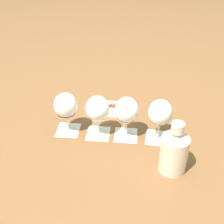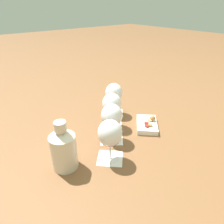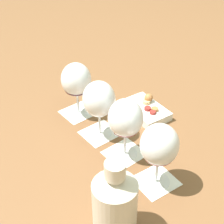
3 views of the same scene
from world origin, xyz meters
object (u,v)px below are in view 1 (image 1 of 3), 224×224
wine_glass_2 (98,110)px  snack_dish (106,108)px  wine_glass_3 (66,107)px  wine_glass_1 (127,112)px  wine_glass_0 (160,114)px  ceramic_vase (174,150)px

wine_glass_2 → snack_dish: (-0.12, -0.14, -0.10)m
wine_glass_2 → wine_glass_3: 0.13m
wine_glass_1 → wine_glass_3: bearing=-42.0°
snack_dish → wine_glass_1: bearing=80.9°
snack_dish → wine_glass_0: bearing=102.3°
wine_glass_0 → snack_dish: wine_glass_0 is taller
wine_glass_3 → ceramic_vase: 0.47m
wine_glass_2 → ceramic_vase: 0.35m
wine_glass_1 → wine_glass_3: (0.19, -0.17, 0.00)m
wine_glass_2 → snack_dish: size_ratio=0.98×
wine_glass_0 → wine_glass_3: same height
wine_glass_0 → wine_glass_1: size_ratio=1.00×
wine_glass_3 → snack_dish: bearing=-169.4°
wine_glass_0 → wine_glass_2: size_ratio=1.00×
ceramic_vase → wine_glass_3: bearing=-63.6°
ceramic_vase → snack_dish: size_ratio=1.11×
wine_glass_2 → ceramic_vase: size_ratio=0.89×
snack_dish → wine_glass_2: bearing=47.2°
wine_glass_3 → wine_glass_2: bearing=135.7°
wine_glass_3 → wine_glass_0: bearing=137.9°
wine_glass_1 → snack_dish: size_ratio=0.98×
wine_glass_0 → ceramic_vase: ceramic_vase is taller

